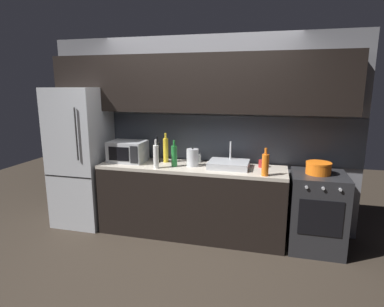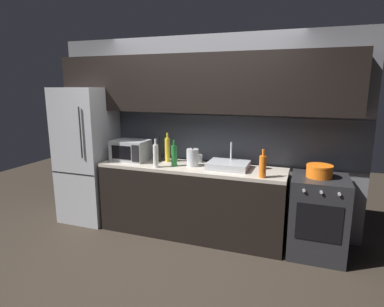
% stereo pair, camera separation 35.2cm
% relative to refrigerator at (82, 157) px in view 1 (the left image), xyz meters
% --- Properties ---
extents(ground_plane, '(10.00, 10.00, 0.00)m').
position_rel_refrigerator_xyz_m(ground_plane, '(1.54, -0.90, -0.93)').
color(ground_plane, '#2D261E').
extents(back_wall, '(4.06, 0.44, 2.50)m').
position_rel_refrigerator_xyz_m(back_wall, '(1.54, 0.30, 0.62)').
color(back_wall, slate).
rests_on(back_wall, ground).
extents(counter_run, '(2.32, 0.60, 0.90)m').
position_rel_refrigerator_xyz_m(counter_run, '(1.54, 0.00, -0.48)').
color(counter_run, black).
rests_on(counter_run, ground).
extents(refrigerator, '(0.68, 0.69, 1.85)m').
position_rel_refrigerator_xyz_m(refrigerator, '(0.00, 0.00, 0.00)').
color(refrigerator, '#ADAFB5').
rests_on(refrigerator, ground).
extents(oven_range, '(0.60, 0.62, 0.90)m').
position_rel_refrigerator_xyz_m(oven_range, '(3.04, -0.00, -0.48)').
color(oven_range, '#232326').
rests_on(oven_range, ground).
extents(microwave, '(0.46, 0.35, 0.27)m').
position_rel_refrigerator_xyz_m(microwave, '(0.68, 0.02, 0.11)').
color(microwave, '#A8AAAF').
rests_on(microwave, counter_run).
extents(sink_basin, '(0.48, 0.38, 0.30)m').
position_rel_refrigerator_xyz_m(sink_basin, '(2.00, 0.03, 0.01)').
color(sink_basin, '#ADAFB5').
rests_on(sink_basin, counter_run).
extents(kettle, '(0.19, 0.15, 0.24)m').
position_rel_refrigerator_xyz_m(kettle, '(1.56, 0.00, 0.08)').
color(kettle, '#B7BABF').
rests_on(kettle, counter_run).
extents(wine_bottle_orange, '(0.08, 0.08, 0.31)m').
position_rel_refrigerator_xyz_m(wine_bottle_orange, '(2.44, -0.22, 0.10)').
color(wine_bottle_orange, orange).
rests_on(wine_bottle_orange, counter_run).
extents(wine_bottle_dark, '(0.07, 0.07, 0.33)m').
position_rel_refrigerator_xyz_m(wine_bottle_dark, '(1.05, 0.10, 0.11)').
color(wine_bottle_dark, black).
rests_on(wine_bottle_dark, counter_run).
extents(wine_bottle_yellow, '(0.07, 0.07, 0.38)m').
position_rel_refrigerator_xyz_m(wine_bottle_yellow, '(1.17, 0.11, 0.14)').
color(wine_bottle_yellow, gold).
rests_on(wine_bottle_yellow, counter_run).
extents(wine_bottle_white, '(0.06, 0.06, 0.35)m').
position_rel_refrigerator_xyz_m(wine_bottle_white, '(1.16, -0.21, 0.12)').
color(wine_bottle_white, silver).
rests_on(wine_bottle_white, counter_run).
extents(wine_bottle_green, '(0.07, 0.07, 0.33)m').
position_rel_refrigerator_xyz_m(wine_bottle_green, '(1.35, -0.08, 0.11)').
color(wine_bottle_green, '#1E6B2D').
rests_on(wine_bottle_green, counter_run).
extents(mug_red, '(0.08, 0.08, 0.09)m').
position_rel_refrigerator_xyz_m(mug_red, '(2.39, 0.15, 0.02)').
color(mug_red, '#A82323').
rests_on(mug_red, counter_run).
extents(mug_clear, '(0.09, 0.09, 0.10)m').
position_rel_refrigerator_xyz_m(mug_clear, '(1.57, 0.22, 0.02)').
color(mug_clear, silver).
rests_on(mug_clear, counter_run).
extents(cooking_pot, '(0.28, 0.28, 0.14)m').
position_rel_refrigerator_xyz_m(cooking_pot, '(3.02, 0.00, 0.04)').
color(cooking_pot, orange).
rests_on(cooking_pot, oven_range).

